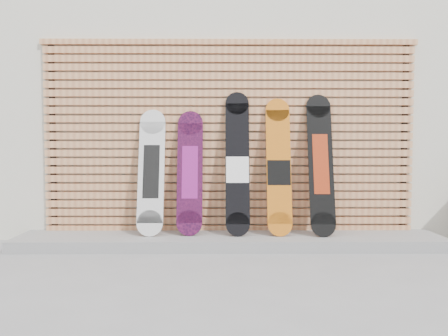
{
  "coord_description": "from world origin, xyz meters",
  "views": [
    {
      "loc": [
        -0.24,
        -4.03,
        1.1
      ],
      "look_at": [
        -0.21,
        0.75,
        0.85
      ],
      "focal_mm": 35.0,
      "sensor_mm": 36.0,
      "label": 1
    }
  ],
  "objects": [
    {
      "name": "ground",
      "position": [
        0.0,
        0.0,
        0.0
      ],
      "size": [
        80.0,
        80.0,
        0.0
      ],
      "primitive_type": "plane",
      "color": "gray",
      "rests_on": "ground"
    },
    {
      "name": "concrete_step",
      "position": [
        -0.15,
        0.68,
        0.06
      ],
      "size": [
        4.6,
        0.7,
        0.12
      ],
      "primitive_type": "cube",
      "color": "gray",
      "rests_on": "ground"
    },
    {
      "name": "slat_wall",
      "position": [
        -0.15,
        0.97,
        1.21
      ],
      "size": [
        4.26,
        0.08,
        2.29
      ],
      "color": "tan",
      "rests_on": "ground"
    },
    {
      "name": "snowboard_0",
      "position": [
        -1.01,
        0.77,
        0.81
      ],
      "size": [
        0.29,
        0.35,
        1.38
      ],
      "color": "silver",
      "rests_on": "concrete_step"
    },
    {
      "name": "building",
      "position": [
        0.5,
        3.5,
        1.8
      ],
      "size": [
        12.0,
        5.0,
        3.6
      ],
      "primitive_type": "cube",
      "color": "beige",
      "rests_on": "ground"
    },
    {
      "name": "snowboard_4",
      "position": [
        0.85,
        0.75,
        0.89
      ],
      "size": [
        0.27,
        0.39,
        1.55
      ],
      "color": "black",
      "rests_on": "concrete_step"
    },
    {
      "name": "snowboard_3",
      "position": [
        0.39,
        0.76,
        0.86
      ],
      "size": [
        0.27,
        0.36,
        1.51
      ],
      "color": "#CD6A15",
      "rests_on": "concrete_step"
    },
    {
      "name": "snowboard_1",
      "position": [
        -0.59,
        0.78,
        0.8
      ],
      "size": [
        0.28,
        0.32,
        1.37
      ],
      "color": "black",
      "rests_on": "concrete_step"
    },
    {
      "name": "snowboard_2",
      "position": [
        -0.06,
        0.76,
        0.9
      ],
      "size": [
        0.26,
        0.36,
        1.58
      ],
      "color": "black",
      "rests_on": "concrete_step"
    }
  ]
}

